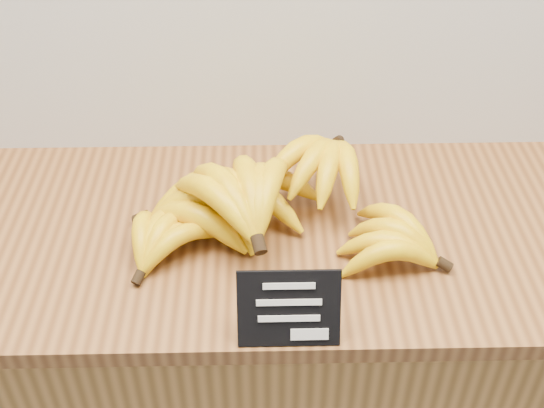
{
  "coord_description": "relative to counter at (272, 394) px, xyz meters",
  "views": [
    {
      "loc": [
        0.12,
        1.86,
        1.7
      ],
      "look_at": [
        0.14,
        2.7,
        1.02
      ],
      "focal_mm": 45.0,
      "sensor_mm": 36.0,
      "label": 1
    }
  ],
  "objects": [
    {
      "name": "banana_pile",
      "position": [
        -0.02,
        0.01,
        0.54
      ],
      "size": [
        0.57,
        0.38,
        0.13
      ],
      "color": "#E5BD09",
      "rests_on": "counter_top"
    },
    {
      "name": "counter",
      "position": [
        0.0,
        0.0,
        0.0
      ],
      "size": [
        1.26,
        0.5,
        0.9
      ],
      "primitive_type": "cube",
      "color": "#A87636",
      "rests_on": "ground"
    },
    {
      "name": "counter_top",
      "position": [
        0.0,
        0.0,
        0.47
      ],
      "size": [
        1.55,
        0.54,
        0.03
      ],
      "primitive_type": "cube",
      "color": "brown",
      "rests_on": "counter"
    },
    {
      "name": "chalkboard_sign",
      "position": [
        0.02,
        -0.24,
        0.54
      ],
      "size": [
        0.15,
        0.05,
        0.11
      ],
      "primitive_type": "cube",
      "rotation": [
        -0.35,
        0.0,
        0.0
      ],
      "color": "black",
      "rests_on": "counter_top"
    }
  ]
}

